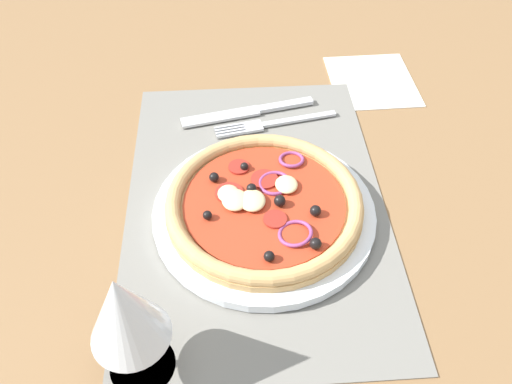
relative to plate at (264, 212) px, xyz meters
The scene contains 8 objects.
ground_plane 3.65cm from the plate, 16.95° to the left, with size 190.00×140.00×2.40cm, color olive.
placemat 3.00cm from the plate, 16.95° to the left, with size 47.87×32.10×0.40cm, color slate.
plate is the anchor object (origin of this frame).
pizza 1.71cm from the plate, 26.32° to the left, with size 23.60×23.60×2.69cm.
fork 17.26cm from the plate, ahead, with size 4.82×17.97×0.44cm.
knife 20.08cm from the plate, ahead, with size 5.70×19.92×0.62cm.
wine_glass 24.18cm from the plate, 143.91° to the left, with size 7.20×7.20×14.90cm.
napkin 33.57cm from the plate, 35.34° to the right, with size 14.57×13.12×0.36cm, color silver.
Camera 1 is at (-43.84, 2.82, 48.79)cm, focal length 36.54 mm.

